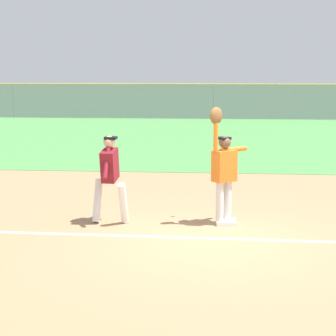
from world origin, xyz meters
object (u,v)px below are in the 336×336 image
fielder (223,168)px  parked_car_red (122,104)px  parked_car_black (305,106)px  baseball (217,120)px  parked_car_white (201,105)px  runner (110,173)px  first_base (226,222)px  parked_car_green (29,104)px

fielder → parked_car_red: 27.91m
parked_car_black → fielder: bearing=-106.2°
baseball → parked_car_black: (5.83, 26.10, -1.32)m
parked_car_red → parked_car_white: 5.39m
runner → parked_car_black: (7.87, 26.57, -0.32)m
first_base → parked_car_white: (-1.15, 26.95, 0.63)m
first_base → parked_car_green: (-12.96, 26.93, 0.63)m
runner → parked_car_white: bearing=92.1°
first_base → parked_car_white: bearing=92.4°
runner → parked_car_white: (1.10, 27.05, -0.32)m
parked_car_black → baseball: bearing=-106.6°
fielder → parked_car_green: bearing=-13.4°
fielder → parked_car_black: (5.69, 26.48, -0.45)m
baseball → first_base: bearing=-60.6°
parked_car_red → parked_car_white: (5.39, -0.19, 0.00)m
runner → parked_car_white: size_ratio=0.38×
parked_car_green → baseball: bearing=-60.0°
runner → baseball: bearing=17.4°
runner → parked_car_black: 27.71m
baseball → parked_car_white: baseball is taller
fielder → parked_car_red: bearing=-25.6°
baseball → parked_car_white: size_ratio=0.02×
first_base → fielder: (-0.07, -0.01, 1.08)m
fielder → runner: fielder is taller
first_base → parked_car_black: 27.07m
first_base → baseball: bearing=119.4°
parked_car_red → fielder: bearing=-74.4°
first_base → parked_car_white: size_ratio=0.08×
baseball → parked_car_red: bearing=103.3°
first_base → parked_car_green: parked_car_green is taller
first_base → parked_car_black: size_ratio=0.08×
parked_car_green → runner: bearing=-64.1°
baseball → runner: bearing=-167.1°
fielder → baseball: bearing=-18.5°
runner → baseball: size_ratio=23.24×
parked_car_red → parked_car_black: 12.18m
runner → parked_car_green: bearing=116.1°
parked_car_green → parked_car_red: (6.42, 0.20, 0.00)m
first_base → parked_car_red: (-6.54, 27.14, 0.63)m
parked_car_white → parked_car_green: bearing=177.1°
parked_car_white → parked_car_black: same height
parked_car_green → fielder: bearing=-60.1°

